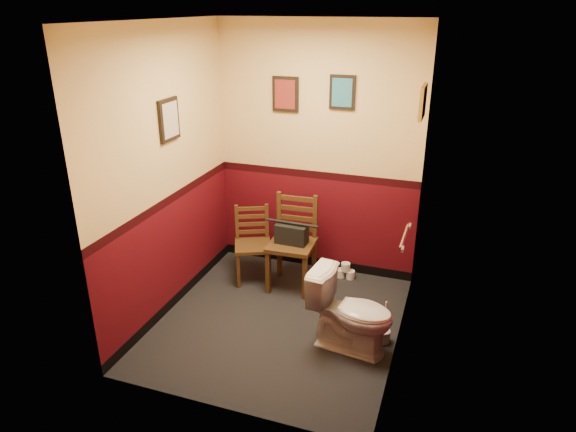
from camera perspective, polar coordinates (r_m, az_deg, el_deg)
name	(u,v)px	position (r m, az deg, el deg)	size (l,w,h in m)	color
floor	(279,322)	(5.01, -0.95, -11.68)	(2.20, 2.40, 0.00)	black
ceiling	(277,20)	(4.14, -1.21, 20.92)	(2.20, 2.40, 0.00)	silver
wall_back	(317,153)	(5.48, 3.27, 7.00)	(2.20, 2.70, 0.00)	#4C0911
wall_front	(215,247)	(3.38, -8.08, -3.44)	(2.20, 2.70, 0.00)	#4C0911
wall_left	(166,176)	(4.86, -13.37, 4.37)	(2.40, 2.70, 0.00)	#4C0911
wall_right	(409,204)	(4.17, 13.29, 1.30)	(2.40, 2.70, 0.00)	#4C0911
grab_bar	(405,237)	(4.55, 12.84, -2.27)	(0.05, 0.56, 0.06)	silver
framed_print_back_a	(285,94)	(5.44, -0.29, 13.38)	(0.28, 0.04, 0.36)	black
framed_print_back_b	(342,92)	(5.26, 6.06, 13.50)	(0.26, 0.04, 0.34)	black
framed_print_left	(169,120)	(4.81, -13.07, 10.38)	(0.04, 0.30, 0.38)	black
framed_print_right	(423,102)	(4.56, 14.73, 12.16)	(0.04, 0.34, 0.28)	olive
toilet	(351,313)	(4.51, 7.05, -10.62)	(0.41, 0.73, 0.72)	white
toilet_brush	(384,335)	(4.80, 10.57, -12.89)	(0.12, 0.12, 0.42)	silver
chair_left	(253,244)	(5.56, -3.94, -3.14)	(0.50, 0.50, 0.82)	#513418
chair_right	(293,243)	(5.38, 0.53, -3.00)	(0.48, 0.48, 0.99)	#513418
handbag	(292,234)	(5.29, 0.40, -1.98)	(0.33, 0.17, 0.24)	black
tp_stack	(346,271)	(5.74, 6.41, -6.15)	(0.21, 0.11, 0.18)	silver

